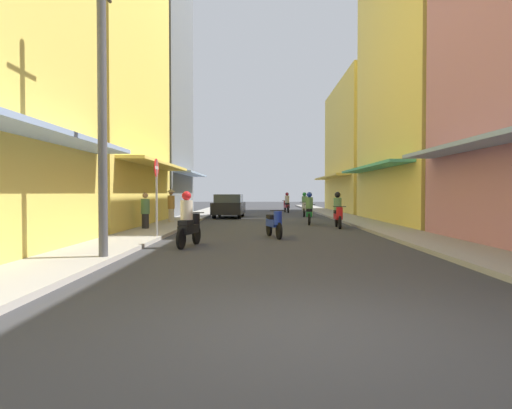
# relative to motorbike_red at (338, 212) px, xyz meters

# --- Properties ---
(ground_plane) EXTENTS (108.94, 108.94, 0.00)m
(ground_plane) POSITION_rel_motorbike_red_xyz_m (-2.92, 5.84, -0.70)
(ground_plane) COLOR #38383A
(sidewalk_left) EXTENTS (1.84, 57.52, 0.12)m
(sidewalk_left) POSITION_rel_motorbike_red_xyz_m (-7.56, 5.84, -0.64)
(sidewalk_left) COLOR #ADA89E
(sidewalk_left) RESTS_ON ground
(sidewalk_right) EXTENTS (1.84, 57.52, 0.12)m
(sidewalk_right) POSITION_rel_motorbike_red_xyz_m (1.73, 5.84, -0.64)
(sidewalk_right) COLOR #9E9991
(sidewalk_right) RESTS_ON ground
(building_left_mid) EXTENTS (7.05, 10.16, 12.83)m
(building_left_mid) POSITION_rel_motorbike_red_xyz_m (-11.48, 0.46, 5.71)
(building_left_mid) COLOR #EFD159
(building_left_mid) RESTS_ON ground
(building_left_far) EXTENTS (7.05, 8.59, 17.44)m
(building_left_far) POSITION_rel_motorbike_red_xyz_m (-11.48, 10.38, 8.01)
(building_left_far) COLOR slate
(building_left_far) RESTS_ON ground
(building_right_mid) EXTENTS (7.05, 11.44, 14.34)m
(building_right_mid) POSITION_rel_motorbike_red_xyz_m (5.65, 2.95, 6.46)
(building_right_mid) COLOR #EFD159
(building_right_mid) RESTS_ON ground
(building_right_far) EXTENTS (7.05, 13.17, 10.11)m
(building_right_far) POSITION_rel_motorbike_red_xyz_m (5.65, 16.21, 4.35)
(building_right_far) COLOR #EFD159
(building_right_far) RESTS_ON ground
(motorbike_red) EXTENTS (0.55, 1.81, 1.58)m
(motorbike_red) POSITION_rel_motorbike_red_xyz_m (0.00, 0.00, 0.00)
(motorbike_red) COLOR black
(motorbike_red) RESTS_ON ground
(motorbike_black) EXTENTS (0.62, 1.79, 1.58)m
(motorbike_black) POSITION_rel_motorbike_red_xyz_m (-5.44, -7.08, 0.00)
(motorbike_black) COLOR black
(motorbike_black) RESTS_ON ground
(motorbike_silver) EXTENTS (0.55, 1.81, 1.58)m
(motorbike_silver) POSITION_rel_motorbike_red_xyz_m (-0.55, 9.57, 0.00)
(motorbike_silver) COLOR black
(motorbike_silver) RESTS_ON ground
(motorbike_blue) EXTENTS (0.66, 1.78, 0.96)m
(motorbike_blue) POSITION_rel_motorbike_red_xyz_m (-2.93, -4.46, -0.20)
(motorbike_blue) COLOR black
(motorbike_blue) RESTS_ON ground
(motorbike_maroon) EXTENTS (0.55, 1.80, 1.58)m
(motorbike_maroon) POSITION_rel_motorbike_red_xyz_m (-1.35, 15.54, 0.00)
(motorbike_maroon) COLOR black
(motorbike_maroon) RESTS_ON ground
(motorbike_green) EXTENTS (0.56, 1.80, 1.58)m
(motorbike_green) POSITION_rel_motorbike_red_xyz_m (-1.00, 2.31, 0.00)
(motorbike_green) COLOR black
(motorbike_green) RESTS_ON ground
(parked_car) EXTENTS (1.91, 4.16, 1.45)m
(parked_car) POSITION_rel_motorbike_red_xyz_m (-5.35, 8.25, 0.04)
(parked_car) COLOR black
(parked_car) RESTS_ON ground
(pedestrian_crossing) EXTENTS (0.44, 0.44, 1.73)m
(pedestrian_crossing) POSITION_rel_motorbike_red_xyz_m (-7.73, 2.10, 0.27)
(pedestrian_crossing) COLOR beige
(pedestrian_crossing) RESTS_ON ground
(pedestrian_foreground) EXTENTS (0.34, 0.34, 1.54)m
(pedestrian_foreground) POSITION_rel_motorbike_red_xyz_m (-7.98, -1.89, 0.06)
(pedestrian_foreground) COLOR #262628
(pedestrian_foreground) RESTS_ON ground
(utility_pole) EXTENTS (0.20, 1.20, 6.56)m
(utility_pole) POSITION_rel_motorbike_red_xyz_m (-6.89, -9.93, 2.65)
(utility_pole) COLOR #4C4C4F
(utility_pole) RESTS_ON ground
(street_sign_no_entry) EXTENTS (0.07, 0.60, 2.65)m
(street_sign_no_entry) POSITION_rel_motorbike_red_xyz_m (-6.79, -5.15, 1.01)
(street_sign_no_entry) COLOR gray
(street_sign_no_entry) RESTS_ON ground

